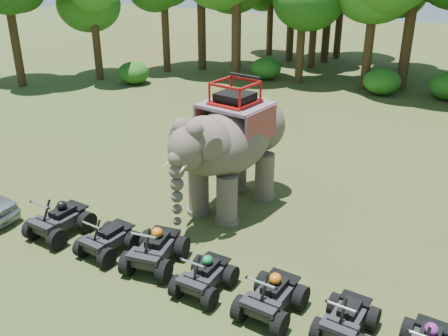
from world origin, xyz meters
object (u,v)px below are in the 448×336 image
at_px(elephant, 233,145).
at_px(atv_1, 107,234).
at_px(atv_2, 155,244).
at_px(atv_0, 59,215).
at_px(atv_4, 272,291).
at_px(atv_3, 205,271).
at_px(atv_5, 347,313).

distance_m(elephant, atv_1, 5.03).
bearing_deg(atv_2, atv_0, 171.76).
distance_m(atv_1, atv_4, 5.31).
distance_m(atv_0, atv_3, 5.42).
relative_size(atv_2, atv_4, 1.04).
xyz_separation_m(elephant, atv_3, (1.53, -4.59, -1.64)).
bearing_deg(atv_3, atv_5, 3.92).
relative_size(atv_0, atv_4, 1.04).
height_order(atv_2, atv_3, atv_2).
relative_size(atv_3, atv_5, 1.02).
relative_size(atv_1, atv_3, 1.01).
relative_size(atv_0, atv_2, 0.99).
height_order(elephant, atv_3, elephant).
distance_m(elephant, atv_2, 4.53).
height_order(atv_2, atv_5, atv_2).
relative_size(atv_4, atv_5, 1.10).
relative_size(atv_1, atv_5, 1.03).
height_order(atv_1, atv_4, atv_4).
xyz_separation_m(atv_2, atv_3, (1.80, -0.35, -0.08)).
bearing_deg(atv_5, atv_3, -173.44).
bearing_deg(atv_2, atv_1, 175.53).
xyz_separation_m(atv_0, atv_4, (7.30, -0.33, -0.03)).
relative_size(atv_0, atv_5, 1.14).
bearing_deg(atv_1, atv_0, -176.80).
bearing_deg(elephant, atv_5, -31.64).
distance_m(atv_1, atv_2, 1.62).
height_order(atv_1, atv_5, atv_1).
bearing_deg(atv_0, atv_2, 4.66).
distance_m(atv_0, atv_1, 1.99).
distance_m(atv_0, atv_4, 7.30).
xyz_separation_m(atv_2, atv_4, (3.69, -0.36, -0.03)).
distance_m(atv_4, atv_5, 1.83).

